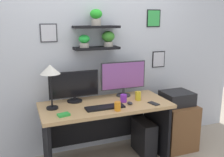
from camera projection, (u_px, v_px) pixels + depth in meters
back_wall_assembly at (94, 48)px, 3.20m from camera, size 4.40×0.24×2.70m
desk at (104, 119)px, 3.04m from camera, size 1.51×0.68×0.75m
monitor_left at (74, 86)px, 2.99m from camera, size 0.59×0.18×0.37m
monitor_right at (123, 77)px, 3.20m from camera, size 0.59×0.18×0.44m
keyboard at (105, 107)px, 2.80m from camera, size 0.44×0.14×0.02m
computer_mouse at (130, 103)px, 2.92m from camera, size 0.06×0.09×0.03m
desk_lamp at (50, 73)px, 2.69m from camera, size 0.22×0.22×0.49m
cell_phone at (154, 103)px, 2.94m from camera, size 0.10×0.15×0.01m
coffee_mug at (124, 98)px, 3.00m from camera, size 0.08×0.08×0.09m
pen_cup at (118, 106)px, 2.71m from camera, size 0.07×0.07×0.10m
scissors_tray at (64, 115)px, 2.58m from camera, size 0.13×0.10×0.02m
water_cup at (138, 96)px, 3.06m from camera, size 0.07×0.07×0.11m
drawer_cabinet at (175, 125)px, 3.42m from camera, size 0.44×0.50×0.61m
printer at (177, 98)px, 3.33m from camera, size 0.38×0.34×0.17m
computer_tower_right at (144, 137)px, 3.27m from camera, size 0.18×0.40×0.44m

